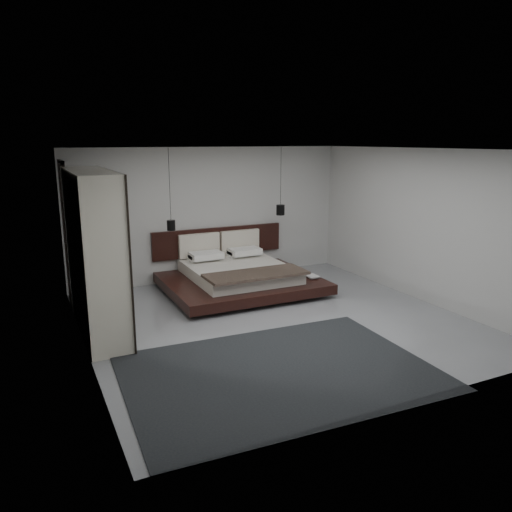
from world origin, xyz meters
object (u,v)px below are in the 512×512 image
lattice_screen (67,234)px  rug (279,372)px  wardrobe (94,252)px  pendant_left (171,225)px  pendant_right (280,210)px  bed (238,275)px

lattice_screen → rug: lattice_screen is taller
wardrobe → pendant_left: bearing=41.5°
pendant_left → wardrobe: pendant_left is taller
rug → lattice_screen: bearing=116.9°
pendant_left → pendant_right: (2.40, 0.00, 0.15)m
pendant_left → wardrobe: size_ratio=0.61×
pendant_left → rug: pendant_left is taller
bed → pendant_right: bearing=21.6°
pendant_right → wardrobe: pendant_right is taller
wardrobe → rug: (1.85, -2.62, -1.24)m
lattice_screen → pendant_left: size_ratio=1.66×
pendant_right → rug: bearing=-118.3°
pendant_left → pendant_right: same height
pendant_left → pendant_right: size_ratio=1.10×
bed → pendant_left: 1.66m
lattice_screen → rug: bearing=-63.1°
bed → pendant_right: pendant_right is taller
lattice_screen → pendant_right: (4.30, -0.07, 0.19)m
pendant_left → wardrobe: (-1.65, -1.45, -0.09)m
wardrobe → lattice_screen: bearing=99.4°
pendant_right → wardrobe: 4.31m
bed → wardrobe: 3.16m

